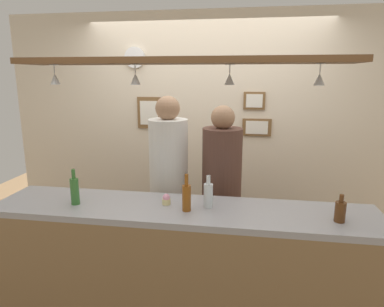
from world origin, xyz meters
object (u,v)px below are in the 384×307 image
(person_right_brown_shirt, at_px, (222,184))
(picture_frame_upper_small, at_px, (254,101))
(person_left_white_patterned_shirt, at_px, (169,176))
(bottle_soda_clear, at_px, (208,195))
(bottle_beer_green_import, at_px, (75,190))
(cupcake, at_px, (166,200))
(bottle_beer_amber_tall, at_px, (187,197))
(bottle_beer_brown_stubby, at_px, (340,211))
(picture_frame_lower_pair, at_px, (257,127))
(wall_clock, at_px, (135,58))
(picture_frame_caricature, at_px, (149,113))

(person_right_brown_shirt, height_order, picture_frame_upper_small, picture_frame_upper_small)
(person_left_white_patterned_shirt, relative_size, bottle_soda_clear, 7.74)
(bottle_beer_green_import, bearing_deg, cupcake, 8.84)
(bottle_beer_amber_tall, distance_m, bottle_beer_brown_stubby, 0.98)
(bottle_beer_green_import, bearing_deg, picture_frame_upper_small, 49.29)
(picture_frame_lower_pair, bearing_deg, picture_frame_upper_small, 180.00)
(cupcake, bearing_deg, wall_clock, 115.53)
(wall_clock, bearing_deg, bottle_beer_green_import, -89.81)
(person_left_white_patterned_shirt, distance_m, bottle_soda_clear, 0.73)
(person_left_white_patterned_shirt, height_order, picture_frame_upper_small, same)
(bottle_beer_brown_stubby, distance_m, picture_frame_caricature, 2.26)
(person_right_brown_shirt, height_order, wall_clock, wall_clock)
(cupcake, xyz_separation_m, picture_frame_upper_small, (0.62, 1.36, 0.61))
(picture_frame_upper_small, xyz_separation_m, picture_frame_lower_pair, (0.04, 0.00, -0.28))
(wall_clock, bearing_deg, picture_frame_caricature, 2.55)
(picture_frame_upper_small, height_order, picture_frame_lower_pair, picture_frame_upper_small)
(picture_frame_upper_small, relative_size, picture_frame_lower_pair, 0.73)
(bottle_beer_amber_tall, relative_size, picture_frame_caricature, 0.76)
(bottle_beer_amber_tall, relative_size, picture_frame_lower_pair, 0.87)
(person_left_white_patterned_shirt, distance_m, cupcake, 0.60)
(picture_frame_caricature, relative_size, picture_frame_lower_pair, 1.13)
(bottle_beer_brown_stubby, height_order, bottle_soda_clear, bottle_soda_clear)
(picture_frame_upper_small, bearing_deg, bottle_beer_green_import, -130.71)
(picture_frame_lower_pair, bearing_deg, cupcake, -115.55)
(bottle_soda_clear, xyz_separation_m, picture_frame_upper_small, (0.31, 1.37, 0.55))
(bottle_beer_amber_tall, xyz_separation_m, picture_frame_upper_small, (0.45, 1.46, 0.55))
(picture_frame_lower_pair, bearing_deg, person_left_white_patterned_shirt, -134.89)
(person_right_brown_shirt, relative_size, picture_frame_lower_pair, 5.69)
(picture_frame_caricature, bearing_deg, person_right_brown_shirt, -41.98)
(person_left_white_patterned_shirt, bearing_deg, person_right_brown_shirt, 0.00)
(person_right_brown_shirt, bearing_deg, cupcake, -120.71)
(person_right_brown_shirt, bearing_deg, picture_frame_upper_small, 71.07)
(person_left_white_patterned_shirt, distance_m, person_right_brown_shirt, 0.47)
(person_left_white_patterned_shirt, xyz_separation_m, picture_frame_caricature, (-0.39, 0.77, 0.47))
(picture_frame_upper_small, bearing_deg, person_left_white_patterned_shirt, -133.52)
(picture_frame_lower_pair, bearing_deg, bottle_soda_clear, -104.35)
(picture_frame_caricature, bearing_deg, picture_frame_upper_small, 0.00)
(picture_frame_upper_small, height_order, wall_clock, wall_clock)
(picture_frame_caricature, bearing_deg, picture_frame_lower_pair, 0.00)
(cupcake, xyz_separation_m, picture_frame_lower_pair, (0.65, 1.36, 0.33))
(person_left_white_patterned_shirt, height_order, bottle_beer_brown_stubby, person_left_white_patterned_shirt)
(person_right_brown_shirt, xyz_separation_m, bottle_beer_green_import, (-0.99, -0.69, 0.12))
(cupcake, relative_size, picture_frame_lower_pair, 0.26)
(person_right_brown_shirt, distance_m, wall_clock, 1.67)
(bottle_beer_brown_stubby, height_order, cupcake, bottle_beer_brown_stubby)
(bottle_beer_brown_stubby, height_order, picture_frame_caricature, picture_frame_caricature)
(bottle_beer_brown_stubby, height_order, wall_clock, wall_clock)
(bottle_beer_green_import, relative_size, cupcake, 3.33)
(wall_clock, bearing_deg, cupcake, -64.47)
(bottle_beer_brown_stubby, distance_m, cupcake, 1.15)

